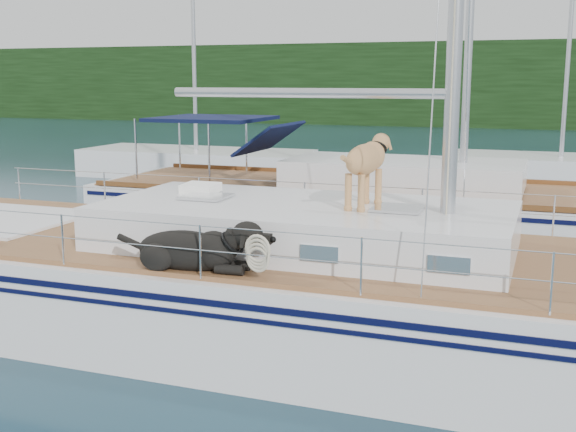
% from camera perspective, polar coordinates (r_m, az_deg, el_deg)
% --- Properties ---
extents(ground, '(120.00, 120.00, 0.00)m').
position_cam_1_polar(ground, '(9.94, -3.14, -9.11)').
color(ground, black).
rests_on(ground, ground).
extents(tree_line, '(90.00, 3.00, 6.00)m').
position_cam_1_polar(tree_line, '(53.71, 16.45, 9.93)').
color(tree_line, black).
rests_on(tree_line, ground).
extents(shore_bank, '(92.00, 1.00, 1.20)m').
position_cam_1_polar(shore_bank, '(54.98, 16.41, 7.43)').
color(shore_bank, '#595147').
rests_on(shore_bank, ground).
extents(main_sailboat, '(12.00, 3.80, 14.01)m').
position_cam_1_polar(main_sailboat, '(9.69, -2.67, -5.42)').
color(main_sailboat, white).
rests_on(main_sailboat, ground).
extents(neighbor_sailboat, '(11.00, 3.50, 13.30)m').
position_cam_1_polar(neighbor_sailboat, '(15.59, 5.13, 0.55)').
color(neighbor_sailboat, white).
rests_on(neighbor_sailboat, ground).
extents(bg_boat_west, '(8.00, 3.00, 11.65)m').
position_cam_1_polar(bg_boat_west, '(25.61, -7.24, 4.10)').
color(bg_boat_west, white).
rests_on(bg_boat_west, ground).
extents(bg_boat_center, '(7.20, 3.00, 11.65)m').
position_cam_1_polar(bg_boat_center, '(24.75, 20.70, 3.28)').
color(bg_boat_center, white).
rests_on(bg_boat_center, ground).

